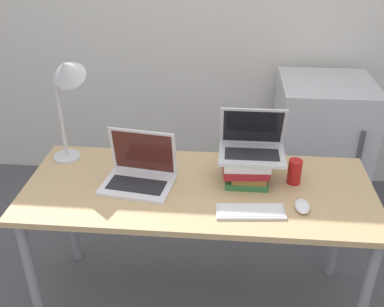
# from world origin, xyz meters

# --- Properties ---
(wall_back) EXTENTS (8.00, 0.05, 2.70)m
(wall_back) POSITION_xyz_m (0.00, 1.72, 1.35)
(wall_back) COLOR silver
(wall_back) RESTS_ON ground_plane
(desk) EXTENTS (1.66, 0.69, 0.76)m
(desk) POSITION_xyz_m (0.00, 0.34, 0.68)
(desk) COLOR tan
(desk) RESTS_ON ground_plane
(laptop_left) EXTENTS (0.36, 0.29, 0.26)m
(laptop_left) POSITION_xyz_m (-0.29, 0.36, 0.81)
(laptop_left) COLOR silver
(laptop_left) RESTS_ON desk
(book_stack) EXTENTS (0.23, 0.26, 0.14)m
(book_stack) POSITION_xyz_m (0.22, 0.43, 0.83)
(book_stack) COLOR #33753D
(book_stack) RESTS_ON desk
(laptop_on_books) EXTENTS (0.31, 0.23, 0.23)m
(laptop_on_books) POSITION_xyz_m (0.24, 0.45, 0.94)
(laptop_on_books) COLOR silver
(laptop_on_books) RESTS_ON book_stack
(wireless_keyboard) EXTENTS (0.31, 0.14, 0.01)m
(wireless_keyboard) POSITION_xyz_m (0.24, 0.16, 0.77)
(wireless_keyboard) COLOR silver
(wireless_keyboard) RESTS_ON desk
(mouse) EXTENTS (0.07, 0.11, 0.03)m
(mouse) POSITION_xyz_m (0.47, 0.20, 0.78)
(mouse) COLOR white
(mouse) RESTS_ON desk
(soda_can) EXTENTS (0.07, 0.07, 0.12)m
(soda_can) POSITION_xyz_m (0.45, 0.42, 0.82)
(soda_can) COLOR red
(soda_can) RESTS_ON desk
(desk_lamp) EXTENTS (0.23, 0.20, 0.59)m
(desk_lamp) POSITION_xyz_m (-0.65, 0.53, 1.20)
(desk_lamp) COLOR silver
(desk_lamp) RESTS_ON desk
(mini_fridge) EXTENTS (0.59, 0.60, 0.95)m
(mini_fridge) POSITION_xyz_m (0.76, 1.32, 0.48)
(mini_fridge) COLOR silver
(mini_fridge) RESTS_ON ground_plane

